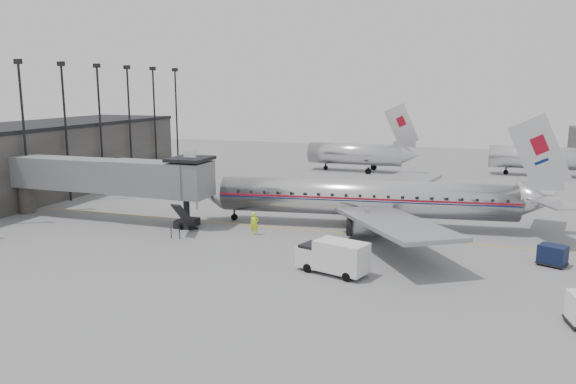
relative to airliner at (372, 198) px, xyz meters
name	(u,v)px	position (x,y,z in m)	size (l,w,h in m)	color
ground	(268,246)	(-6.66, -9.09, -2.64)	(160.00, 160.00, 0.00)	slate
terminal	(22,163)	(-40.66, 0.91, 1.36)	(12.00, 46.00, 8.00)	#353230
apron_line	(324,231)	(-3.66, -3.09, -2.64)	(0.15, 60.00, 0.01)	gold
jet_bridge	(117,177)	(-23.32, -5.42, 1.54)	(21.00, 6.20, 7.10)	#5A5D5F
floodlight_masts	(84,124)	(-34.16, 3.91, 5.72)	(0.90, 42.25, 15.25)	black
distant_aircraft_near	(356,153)	(-8.45, 32.91, 0.09)	(16.39, 3.20, 10.26)	silver
distant_aircraft_mid	(542,157)	(17.55, 36.91, 0.09)	(16.39, 3.20, 10.26)	silver
airliner	(372,198)	(0.00, 0.00, 0.00)	(33.10, 30.48, 10.50)	silver
service_van	(333,256)	(-0.14, -13.79, -1.42)	(5.30, 3.30, 2.33)	silver
baggage_cart_navy	(553,255)	(14.31, -7.09, -1.85)	(2.31, 2.09, 1.48)	#0C1533
ramp_worker	(254,224)	(-9.06, -6.09, -1.66)	(0.72, 0.47, 1.96)	#DDF11C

